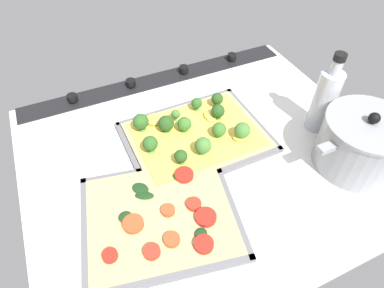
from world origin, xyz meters
The scene contains 8 objects.
ground_plane centered at (0.00, 0.00, -1.50)cm, with size 84.84×72.68×3.00cm, color silver.
stove_control_panel centered at (0.00, -32.84, 0.54)cm, with size 81.45×7.00×2.60cm.
baking_tray_front centered at (0.15, -5.39, 0.37)cm, with size 34.76×26.74×1.30cm.
broccoli_pizza centered at (0.53, -5.72, 2.25)cm, with size 32.33×24.31×6.12cm.
baking_tray_back centered at (16.44, 12.32, 0.37)cm, with size 35.74×32.14×1.30cm.
veggie_pizza_back centered at (16.16, 12.58, 1.12)cm, with size 32.93×29.33×1.90cm.
cooking_pot centered at (-30.06, 16.82, 6.40)cm, with size 25.68×18.85×15.09cm.
oil_bottle centered at (-30.28, 3.31, 8.85)cm, with size 5.57×5.57×21.42cm.
Camera 1 is at (25.54, 47.83, 59.89)cm, focal length 31.16 mm.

